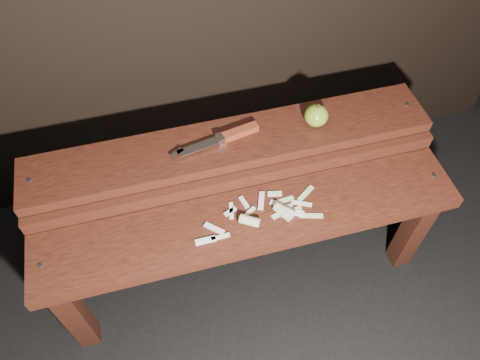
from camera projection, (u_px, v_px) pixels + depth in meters
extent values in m
plane|color=black|center=(244.00, 269.00, 1.65)|extent=(60.00, 60.00, 0.00)
cube|color=black|center=(75.00, 314.00, 1.36)|extent=(0.06, 0.06, 0.38)
cube|color=black|center=(412.00, 231.00, 1.52)|extent=(0.06, 0.06, 0.38)
cube|color=#38170D|center=(250.00, 221.00, 1.30)|extent=(1.20, 0.20, 0.04)
cylinder|color=slate|center=(40.00, 265.00, 1.20)|extent=(0.01, 0.01, 0.00)
cylinder|color=slate|center=(434.00, 175.00, 1.37)|extent=(0.01, 0.01, 0.00)
cube|color=black|center=(66.00, 222.00, 1.50)|extent=(0.06, 0.06, 0.46)
cube|color=black|center=(376.00, 155.00, 1.67)|extent=(0.06, 0.06, 0.46)
cube|color=#38170D|center=(240.00, 181.00, 1.34)|extent=(1.20, 0.02, 0.05)
cube|color=#38170D|center=(230.00, 145.00, 1.36)|extent=(1.20, 0.18, 0.04)
cylinder|color=slate|center=(29.00, 180.00, 1.26)|extent=(0.01, 0.01, 0.00)
cylinder|color=slate|center=(407.00, 104.00, 1.43)|extent=(0.01, 0.01, 0.00)
ellipsoid|color=olive|center=(316.00, 116.00, 1.36)|extent=(0.07, 0.07, 0.06)
cylinder|color=#382314|center=(318.00, 106.00, 1.33)|extent=(0.01, 0.01, 0.01)
cube|color=maroon|center=(240.00, 132.00, 1.35)|extent=(0.11, 0.05, 0.02)
cube|color=silver|center=(220.00, 139.00, 1.34)|extent=(0.03, 0.03, 0.02)
cube|color=silver|center=(198.00, 147.00, 1.32)|extent=(0.12, 0.05, 0.00)
cube|color=silver|center=(177.00, 153.00, 1.31)|extent=(0.04, 0.03, 0.00)
cube|color=beige|center=(231.00, 211.00, 1.30)|extent=(0.02, 0.05, 0.01)
cube|color=beige|center=(247.00, 214.00, 1.29)|extent=(0.05, 0.04, 0.01)
cube|color=beige|center=(220.00, 237.00, 1.25)|extent=(0.05, 0.01, 0.01)
cube|color=beige|center=(261.00, 201.00, 1.32)|extent=(0.04, 0.06, 0.01)
cube|color=beige|center=(301.00, 203.00, 1.31)|extent=(0.06, 0.03, 0.01)
cube|color=beige|center=(285.00, 208.00, 1.30)|extent=(0.04, 0.02, 0.01)
cube|color=beige|center=(275.00, 194.00, 1.33)|extent=(0.04, 0.02, 0.01)
cube|color=beige|center=(244.00, 202.00, 1.31)|extent=(0.02, 0.04, 0.01)
cube|color=beige|center=(230.00, 211.00, 1.29)|extent=(0.04, 0.03, 0.01)
cube|color=beige|center=(206.00, 241.00, 1.24)|extent=(0.06, 0.02, 0.01)
cube|color=beige|center=(214.00, 229.00, 1.26)|extent=(0.05, 0.05, 0.01)
cube|color=beige|center=(297.00, 213.00, 1.29)|extent=(0.04, 0.03, 0.01)
cube|color=beige|center=(277.00, 204.00, 1.31)|extent=(0.04, 0.04, 0.01)
cylinder|color=#C9BB8C|center=(250.00, 221.00, 1.26)|extent=(0.06, 0.05, 0.03)
cylinder|color=#C9BB8C|center=(283.00, 212.00, 1.28)|extent=(0.05, 0.06, 0.03)
cylinder|color=#C9BB8C|center=(285.00, 211.00, 1.28)|extent=(0.06, 0.06, 0.03)
cube|color=#BCC988|center=(311.00, 216.00, 1.29)|extent=(0.07, 0.03, 0.00)
cube|color=#BCC988|center=(283.00, 201.00, 1.32)|extent=(0.07, 0.02, 0.00)
cube|color=#BCC988|center=(306.00, 193.00, 1.33)|extent=(0.06, 0.05, 0.00)
cube|color=#BCC988|center=(291.00, 212.00, 1.29)|extent=(0.07, 0.03, 0.00)
cube|color=#BCC988|center=(282.00, 213.00, 1.29)|extent=(0.07, 0.03, 0.00)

